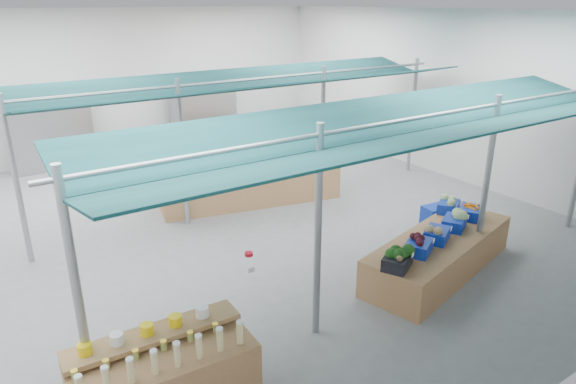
% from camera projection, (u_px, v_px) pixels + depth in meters
% --- Properties ---
extents(floor, '(13.00, 13.00, 0.00)m').
position_uv_depth(floor, '(241.00, 220.00, 10.88)').
color(floor, slate).
rests_on(floor, ground).
extents(hall, '(13.00, 13.00, 13.00)m').
position_uv_depth(hall, '(205.00, 86.00, 11.07)').
color(hall, silver).
rests_on(hall, ground).
extents(pole_grid, '(10.00, 4.60, 3.00)m').
position_uv_depth(pole_grid, '(321.00, 152.00, 9.27)').
color(pole_grid, gray).
rests_on(pole_grid, floor).
extents(awnings, '(9.50, 7.08, 0.30)m').
position_uv_depth(awnings, '(322.00, 98.00, 8.93)').
color(awnings, '#09282A').
rests_on(awnings, pole_grid).
extents(back_shelving_left, '(2.00, 0.50, 2.00)m').
position_uv_depth(back_shelving_left, '(52.00, 133.00, 13.91)').
color(back_shelving_left, '#B23F33').
rests_on(back_shelving_left, floor).
extents(back_shelving_right, '(2.00, 0.50, 2.00)m').
position_uv_depth(back_shelving_right, '(204.00, 114.00, 16.25)').
color(back_shelving_right, '#B23F33').
rests_on(back_shelving_right, floor).
extents(bottle_shelf, '(1.97, 1.23, 1.14)m').
position_uv_depth(bottle_shelf, '(165.00, 381.00, 5.63)').
color(bottle_shelf, olive).
rests_on(bottle_shelf, floor).
extents(veg_counter, '(3.49, 1.88, 0.65)m').
position_uv_depth(veg_counter, '(439.00, 254.00, 8.76)').
color(veg_counter, olive).
rests_on(veg_counter, floor).
extents(fruit_counter, '(4.18, 1.82, 0.87)m').
position_uv_depth(fruit_counter, '(251.00, 185.00, 11.71)').
color(fruit_counter, olive).
rests_on(fruit_counter, floor).
extents(far_counter, '(5.06, 2.65, 0.90)m').
position_uv_depth(far_counter, '(208.00, 152.00, 14.13)').
color(far_counter, olive).
rests_on(far_counter, floor).
extents(crate_stack, '(0.56, 0.42, 0.62)m').
position_uv_depth(crate_stack, '(435.00, 221.00, 10.10)').
color(crate_stack, '#0F2CA3').
rests_on(crate_stack, floor).
extents(vendor_left, '(0.66, 0.51, 1.63)m').
position_uv_depth(vendor_left, '(182.00, 165.00, 11.81)').
color(vendor_left, '#18579F').
rests_on(vendor_left, floor).
extents(vendor_right, '(0.91, 0.77, 1.63)m').
position_uv_depth(vendor_right, '(250.00, 153.00, 12.75)').
color(vendor_right, '#A42414').
rests_on(vendor_right, floor).
extents(crate_broccoli, '(0.61, 0.54, 0.35)m').
position_uv_depth(crate_broccoli, '(398.00, 258.00, 7.60)').
color(crate_broccoli, black).
rests_on(crate_broccoli, veg_counter).
extents(crate_beets, '(0.61, 0.54, 0.29)m').
position_uv_depth(crate_beets, '(419.00, 245.00, 8.05)').
color(crate_beets, '#0F2CA3').
rests_on(crate_beets, veg_counter).
extents(crate_celeriac, '(0.61, 0.54, 0.31)m').
position_uv_depth(crate_celeriac, '(437.00, 232.00, 8.47)').
color(crate_celeriac, '#0F2CA3').
rests_on(crate_celeriac, veg_counter).
extents(crate_cabbage, '(0.61, 0.54, 0.35)m').
position_uv_depth(crate_cabbage, '(455.00, 220.00, 8.91)').
color(crate_cabbage, '#0F2CA3').
rests_on(crate_cabbage, veg_counter).
extents(crate_carrots, '(0.61, 0.54, 0.29)m').
position_uv_depth(crate_carrots, '(470.00, 212.00, 9.37)').
color(crate_carrots, '#0F2CA3').
rests_on(crate_carrots, veg_counter).
extents(sparrow, '(0.12, 0.09, 0.11)m').
position_uv_depth(sparrow, '(399.00, 259.00, 7.39)').
color(sparrow, brown).
rests_on(sparrow, crate_broccoli).
extents(pole_ribbon, '(0.12, 0.12, 0.28)m').
position_uv_depth(pole_ribbon, '(249.00, 256.00, 7.08)').
color(pole_ribbon, red).
rests_on(pole_ribbon, pole_grid).
extents(apple_heap_yellow, '(2.02, 1.43, 0.27)m').
position_uv_depth(apple_heap_yellow, '(209.00, 165.00, 11.09)').
color(apple_heap_yellow, '#997247').
rests_on(apple_heap_yellow, fruit_counter).
extents(apple_heap_red, '(1.66, 1.26, 0.27)m').
position_uv_depth(apple_heap_red, '(286.00, 157.00, 11.70)').
color(apple_heap_red, '#997247').
rests_on(apple_heap_red, fruit_counter).
extents(pineapple, '(0.14, 0.14, 0.39)m').
position_uv_depth(pineapple, '(326.00, 152.00, 12.03)').
color(pineapple, '#8C6019').
rests_on(pineapple, fruit_counter).
extents(crate_extra, '(0.61, 0.55, 0.32)m').
position_uv_depth(crate_extra, '(449.00, 204.00, 9.62)').
color(crate_extra, '#0F2CA3').
rests_on(crate_extra, veg_counter).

